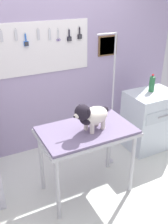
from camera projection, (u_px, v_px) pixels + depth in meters
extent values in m
cube|color=silver|center=(95.00, 197.00, 2.99)|extent=(4.40, 4.00, 0.04)
cube|color=#A493B7|center=(50.00, 70.00, 3.50)|extent=(4.00, 0.06, 2.30)
cube|color=white|center=(44.00, 48.00, 3.29)|extent=(1.25, 0.02, 0.66)
cylinder|color=gray|center=(0.00, 29.00, 2.96)|extent=(0.01, 0.02, 0.01)
cube|color=silver|center=(1.00, 36.00, 2.99)|extent=(0.03, 0.01, 0.13)
cylinder|color=gray|center=(15.00, 28.00, 3.03)|extent=(0.01, 0.02, 0.01)
cube|color=silver|center=(16.00, 35.00, 3.06)|extent=(0.03, 0.01, 0.13)
cylinder|color=gray|center=(25.00, 33.00, 3.10)|extent=(0.01, 0.02, 0.01)
cylinder|color=blue|center=(26.00, 38.00, 3.12)|extent=(0.02, 0.02, 0.09)
cube|color=blue|center=(26.00, 44.00, 3.15)|extent=(0.06, 0.02, 0.06)
cube|color=#333338|center=(27.00, 44.00, 3.14)|extent=(0.05, 0.01, 0.05)
cylinder|color=gray|center=(38.00, 28.00, 3.15)|extent=(0.01, 0.02, 0.01)
cube|color=silver|center=(38.00, 35.00, 3.18)|extent=(0.03, 0.01, 0.13)
cylinder|color=gray|center=(49.00, 28.00, 3.22)|extent=(0.01, 0.02, 0.01)
cube|color=silver|center=(50.00, 35.00, 3.24)|extent=(0.03, 0.01, 0.13)
cylinder|color=gray|center=(58.00, 28.00, 3.27)|extent=(0.01, 0.02, 0.01)
cube|color=silver|center=(58.00, 34.00, 3.29)|extent=(0.01, 0.00, 0.11)
cube|color=silver|center=(59.00, 34.00, 3.29)|extent=(0.01, 0.00, 0.11)
torus|color=#63479C|center=(57.00, 40.00, 3.32)|extent=(0.03, 0.01, 0.03)
torus|color=#63479C|center=(59.00, 40.00, 3.33)|extent=(0.03, 0.01, 0.03)
cylinder|color=gray|center=(69.00, 29.00, 3.34)|extent=(0.01, 0.02, 0.01)
cylinder|color=black|center=(69.00, 33.00, 3.35)|extent=(0.02, 0.02, 0.09)
cube|color=black|center=(69.00, 39.00, 3.38)|extent=(0.06, 0.02, 0.06)
cube|color=#333338|center=(70.00, 39.00, 3.37)|extent=(0.05, 0.01, 0.05)
cylinder|color=gray|center=(79.00, 26.00, 3.39)|extent=(0.01, 0.02, 0.01)
cylinder|color=black|center=(80.00, 31.00, 3.41)|extent=(0.02, 0.02, 0.09)
cube|color=black|center=(80.00, 37.00, 3.44)|extent=(0.06, 0.02, 0.06)
cube|color=#333338|center=(80.00, 37.00, 3.43)|extent=(0.05, 0.01, 0.05)
cube|color=brown|center=(108.00, 46.00, 3.71)|extent=(0.30, 0.02, 0.28)
cube|color=#A6894C|center=(108.00, 46.00, 3.70)|extent=(0.27, 0.01, 0.25)
cylinder|color=#B7B7BC|center=(58.00, 190.00, 2.54)|extent=(0.04, 0.04, 0.76)
cylinder|color=#B7B7BC|center=(132.00, 164.00, 2.91)|extent=(0.04, 0.04, 0.76)
cylinder|color=#B7B7BC|center=(41.00, 162.00, 2.94)|extent=(0.04, 0.04, 0.76)
cylinder|color=#B7B7BC|center=(109.00, 142.00, 3.30)|extent=(0.04, 0.04, 0.76)
cube|color=#B7B7BC|center=(87.00, 133.00, 2.75)|extent=(1.02, 0.62, 0.03)
cube|color=slate|center=(87.00, 130.00, 2.73)|extent=(0.99, 0.60, 0.03)
cylinder|color=#B7B7BC|center=(109.00, 161.00, 3.57)|extent=(0.11, 0.11, 0.01)
cylinder|color=#B7B7BC|center=(112.00, 104.00, 3.19)|extent=(0.02, 0.02, 1.73)
cylinder|color=#B7B7BC|center=(107.00, 34.00, 2.76)|extent=(0.24, 0.02, 0.02)
cylinder|color=silver|center=(92.00, 128.00, 2.63)|extent=(0.05, 0.05, 0.11)
cylinder|color=silver|center=(86.00, 125.00, 2.69)|extent=(0.05, 0.05, 0.11)
cylinder|color=silver|center=(103.00, 124.00, 2.71)|extent=(0.05, 0.05, 0.11)
cylinder|color=silver|center=(97.00, 121.00, 2.78)|extent=(0.05, 0.05, 0.11)
ellipsoid|color=silver|center=(94.00, 116.00, 2.65)|extent=(0.36, 0.27, 0.18)
ellipsoid|color=black|center=(86.00, 120.00, 2.59)|extent=(0.14, 0.16, 0.10)
sphere|color=black|center=(83.00, 112.00, 2.53)|extent=(0.16, 0.16, 0.16)
ellipsoid|color=silver|center=(77.00, 116.00, 2.50)|extent=(0.08, 0.08, 0.05)
sphere|color=black|center=(74.00, 117.00, 2.48)|extent=(0.02, 0.02, 0.02)
ellipsoid|color=black|center=(88.00, 113.00, 2.48)|extent=(0.05, 0.05, 0.09)
ellipsoid|color=black|center=(80.00, 108.00, 2.58)|extent=(0.05, 0.05, 0.09)
sphere|color=black|center=(105.00, 110.00, 2.73)|extent=(0.07, 0.07, 0.07)
cube|color=silver|center=(149.00, 120.00, 3.76)|extent=(0.68, 0.52, 0.85)
cube|color=#B2BDC6|center=(164.00, 116.00, 3.47)|extent=(0.60, 0.01, 0.17)
cylinder|color=#99999E|center=(164.00, 116.00, 3.46)|extent=(0.20, 0.02, 0.02)
cylinder|color=#27673B|center=(152.00, 84.00, 3.58)|extent=(0.08, 0.08, 0.21)
cone|color=#27673B|center=(153.00, 76.00, 3.53)|extent=(0.08, 0.08, 0.02)
cylinder|color=red|center=(153.00, 75.00, 3.52)|extent=(0.03, 0.03, 0.02)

